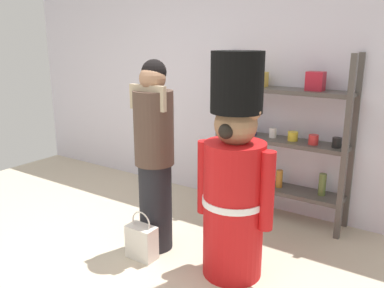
% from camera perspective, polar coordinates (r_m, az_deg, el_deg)
% --- Properties ---
extents(back_wall, '(6.40, 0.12, 2.60)m').
position_cam_1_polar(back_wall, '(4.42, 6.93, 8.29)').
color(back_wall, silver).
rests_on(back_wall, ground_plane).
extents(merchandise_shelf, '(1.33, 0.35, 1.68)m').
position_cam_1_polar(merchandise_shelf, '(4.05, 12.83, 1.10)').
color(merchandise_shelf, '#4C4742').
rests_on(merchandise_shelf, ground_plane).
extents(teddy_bear_guard, '(0.64, 0.48, 1.72)m').
position_cam_1_polar(teddy_bear_guard, '(2.99, 6.07, -5.05)').
color(teddy_bear_guard, red).
rests_on(teddy_bear_guard, ground_plane).
extents(person_shopper, '(0.35, 0.33, 1.64)m').
position_cam_1_polar(person_shopper, '(3.35, -5.41, -1.49)').
color(person_shopper, black).
rests_on(person_shopper, ground_plane).
extents(shopping_bag, '(0.25, 0.14, 0.42)m').
position_cam_1_polar(shopping_bag, '(3.46, -7.22, -13.68)').
color(shopping_bag, silver).
rests_on(shopping_bag, ground_plane).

